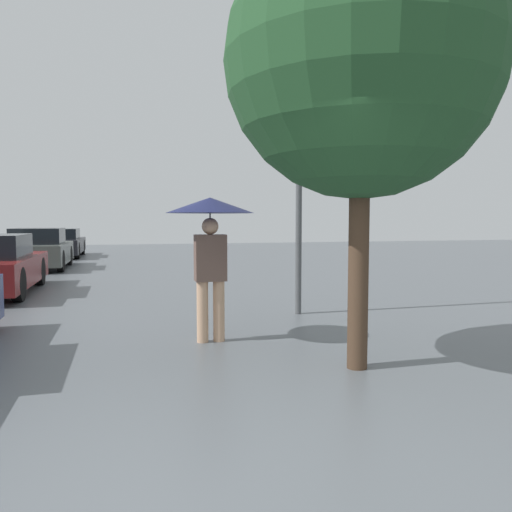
# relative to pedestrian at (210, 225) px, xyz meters

# --- Properties ---
(pedestrian) EXTENTS (1.11, 1.11, 1.83)m
(pedestrian) POSITION_rel_pedestrian_xyz_m (0.00, 0.00, 0.00)
(pedestrian) COLOR tan
(pedestrian) RESTS_ON ground_plane
(parked_car_third) EXTENTS (1.69, 3.81, 1.29)m
(parked_car_third) POSITION_rel_pedestrian_xyz_m (-3.62, 10.72, -0.88)
(parked_car_third) COLOR #4C514C
(parked_car_third) RESTS_ON ground_plane
(parked_car_farthest) EXTENTS (1.76, 4.36, 1.19)m
(parked_car_farthest) POSITION_rel_pedestrian_xyz_m (-3.61, 16.01, -0.92)
(parked_car_farthest) COLOR black
(parked_car_farthest) RESTS_ON ground_plane
(tree) EXTENTS (2.78, 2.78, 4.53)m
(tree) POSITION_rel_pedestrian_xyz_m (1.28, -1.52, 1.65)
(tree) COLOR #473323
(tree) RESTS_ON ground_plane
(street_lamp) EXTENTS (0.26, 0.26, 5.05)m
(street_lamp) POSITION_rel_pedestrian_xyz_m (1.72, 1.49, 1.59)
(street_lamp) COLOR #515456
(street_lamp) RESTS_ON ground_plane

